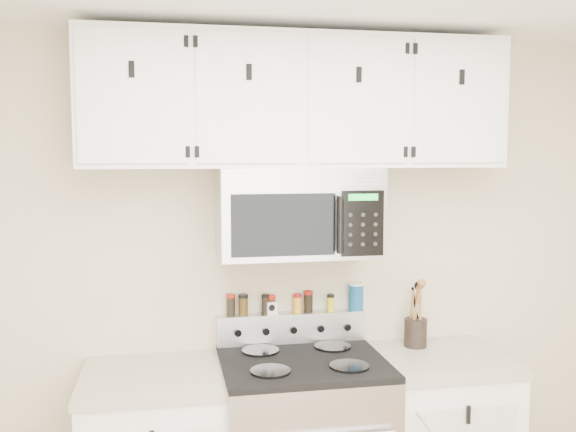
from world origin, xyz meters
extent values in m
cube|color=#C5B893|center=(0.00, 1.75, 1.25)|extent=(3.50, 0.01, 2.50)
cube|color=black|center=(0.00, 1.43, 0.94)|extent=(0.76, 0.65, 0.03)
cube|color=#B7B7BA|center=(0.00, 1.71, 1.03)|extent=(0.76, 0.08, 0.15)
cylinder|color=black|center=(-0.18, 1.28, 0.96)|extent=(0.18, 0.18, 0.01)
cylinder|color=black|center=(0.18, 1.28, 0.96)|extent=(0.18, 0.18, 0.01)
cylinder|color=black|center=(-0.18, 1.57, 0.96)|extent=(0.18, 0.18, 0.01)
cylinder|color=black|center=(0.18, 1.57, 0.96)|extent=(0.18, 0.18, 0.01)
cube|color=gray|center=(-0.69, 1.45, 0.90)|extent=(0.64, 0.62, 0.04)
cube|color=gray|center=(0.69, 1.45, 0.90)|extent=(0.64, 0.62, 0.04)
cube|color=#9E9EA3|center=(0.00, 1.56, 1.63)|extent=(0.76, 0.38, 0.42)
cube|color=#B7B7BA|center=(0.00, 1.36, 1.80)|extent=(0.73, 0.01, 0.08)
cube|color=black|center=(-0.10, 1.36, 1.59)|extent=(0.47, 0.01, 0.28)
cube|color=black|center=(0.26, 1.36, 1.59)|extent=(0.20, 0.01, 0.30)
cylinder|color=black|center=(0.15, 1.33, 1.59)|extent=(0.03, 0.03, 0.26)
cube|color=white|center=(0.00, 1.58, 2.15)|extent=(2.00, 0.33, 0.62)
cube|color=white|center=(-0.75, 1.41, 2.15)|extent=(0.46, 0.01, 0.57)
cube|color=black|center=(-0.75, 1.41, 2.26)|extent=(0.02, 0.01, 0.07)
cube|color=white|center=(-0.25, 1.41, 2.15)|extent=(0.46, 0.01, 0.57)
cube|color=black|center=(-0.25, 1.41, 2.26)|extent=(0.03, 0.01, 0.07)
cube|color=white|center=(0.25, 1.41, 2.15)|extent=(0.46, 0.01, 0.57)
cube|color=black|center=(0.25, 1.41, 2.26)|extent=(0.03, 0.01, 0.07)
cube|color=white|center=(0.75, 1.41, 2.15)|extent=(0.46, 0.01, 0.57)
cube|color=black|center=(0.75, 1.41, 2.26)|extent=(0.02, 0.01, 0.07)
cylinder|color=black|center=(0.63, 1.61, 0.99)|extent=(0.12, 0.12, 0.14)
cylinder|color=brown|center=(0.63, 1.61, 1.10)|extent=(0.01, 0.01, 0.27)
cylinder|color=brown|center=(0.65, 1.60, 1.11)|extent=(0.01, 0.01, 0.29)
cylinder|color=brown|center=(0.61, 1.62, 1.09)|extent=(0.01, 0.01, 0.25)
cylinder|color=black|center=(0.64, 1.63, 1.10)|extent=(0.01, 0.01, 0.26)
cylinder|color=brown|center=(0.62, 1.59, 1.11)|extent=(0.01, 0.01, 0.28)
cube|color=white|center=(-0.11, 1.71, 1.13)|extent=(0.07, 0.06, 0.06)
cylinder|color=navy|center=(0.34, 1.71, 1.17)|extent=(0.07, 0.07, 0.13)
cylinder|color=white|center=(0.34, 1.71, 1.24)|extent=(0.08, 0.08, 0.01)
cylinder|color=black|center=(-0.31, 1.71, 1.15)|extent=(0.04, 0.04, 0.09)
cylinder|color=#B5190D|center=(-0.31, 1.71, 1.20)|extent=(0.04, 0.04, 0.02)
cylinder|color=#423010|center=(-0.25, 1.71, 1.14)|extent=(0.05, 0.05, 0.09)
cylinder|color=black|center=(-0.25, 1.71, 1.20)|extent=(0.05, 0.05, 0.02)
cylinder|color=black|center=(-0.13, 1.71, 1.14)|extent=(0.04, 0.04, 0.09)
cylinder|color=black|center=(-0.13, 1.71, 1.19)|extent=(0.04, 0.04, 0.02)
cylinder|color=#3A1F0E|center=(-0.10, 1.71, 1.14)|extent=(0.04, 0.04, 0.08)
cylinder|color=#B0180D|center=(-0.10, 1.71, 1.19)|extent=(0.04, 0.04, 0.02)
cylinder|color=orange|center=(0.03, 1.71, 1.14)|extent=(0.04, 0.04, 0.08)
cylinder|color=#A50C12|center=(0.03, 1.71, 1.19)|extent=(0.04, 0.04, 0.02)
cylinder|color=black|center=(0.09, 1.71, 1.15)|extent=(0.04, 0.04, 0.09)
cylinder|color=#9E0F0C|center=(0.09, 1.71, 1.20)|extent=(0.05, 0.05, 0.02)
cylinder|color=gold|center=(0.20, 1.71, 1.14)|extent=(0.04, 0.04, 0.07)
cylinder|color=black|center=(0.20, 1.71, 1.18)|extent=(0.04, 0.04, 0.02)
camera|label=1|loc=(-0.62, -1.42, 1.91)|focal=40.00mm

